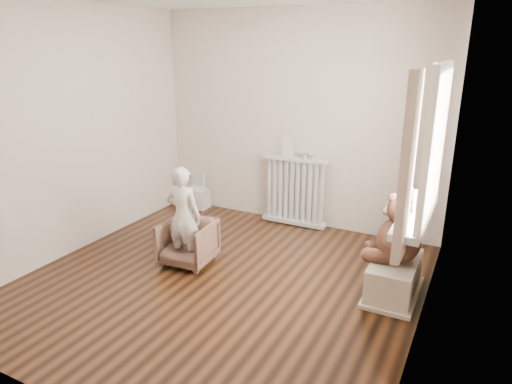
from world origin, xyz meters
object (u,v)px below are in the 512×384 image
at_px(teddy_bear, 400,226).
at_px(plush_cat, 417,199).
at_px(toy_bench, 394,274).
at_px(radiator, 294,195).
at_px(child, 184,216).
at_px(toy_vanity, 197,189).
at_px(armchair, 188,242).

bearing_deg(teddy_bear, plush_cat, -60.19).
xyz_separation_m(teddy_bear, plush_cat, (0.13, -0.19, 0.33)).
bearing_deg(toy_bench, plush_cat, -54.43).
distance_m(radiator, child, 1.65).
bearing_deg(radiator, toy_bench, -38.23).
height_order(radiator, plush_cat, plush_cat).
bearing_deg(teddy_bear, radiator, 136.58).
bearing_deg(plush_cat, teddy_bear, 125.51).
relative_size(toy_vanity, child, 0.48).
bearing_deg(toy_bench, child, -168.99).
height_order(radiator, toy_bench, radiator).
bearing_deg(toy_bench, toy_vanity, 158.87).
xyz_separation_m(radiator, armchair, (-0.56, -1.50, -0.16)).
bearing_deg(child, radiator, -114.72).
bearing_deg(armchair, teddy_bear, 4.66).
bearing_deg(teddy_bear, toy_bench, 136.02).
relative_size(toy_vanity, armchair, 0.96).
bearing_deg(armchair, toy_vanity, 116.19).
distance_m(toy_vanity, teddy_bear, 3.15).
relative_size(toy_vanity, plush_cat, 2.00).
height_order(radiator, teddy_bear, teddy_bear).
height_order(toy_bench, plush_cat, plush_cat).
bearing_deg(plush_cat, child, -174.25).
relative_size(toy_bench, teddy_bear, 1.18).
bearing_deg(radiator, plush_cat, -40.07).
bearing_deg(radiator, child, -109.92).
relative_size(toy_bench, plush_cat, 2.94).
distance_m(teddy_bear, plush_cat, 0.40).
xyz_separation_m(radiator, toy_bench, (1.46, -1.15, -0.19)).
distance_m(armchair, child, 0.31).
height_order(radiator, toy_vanity, radiator).
relative_size(child, teddy_bear, 1.69).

